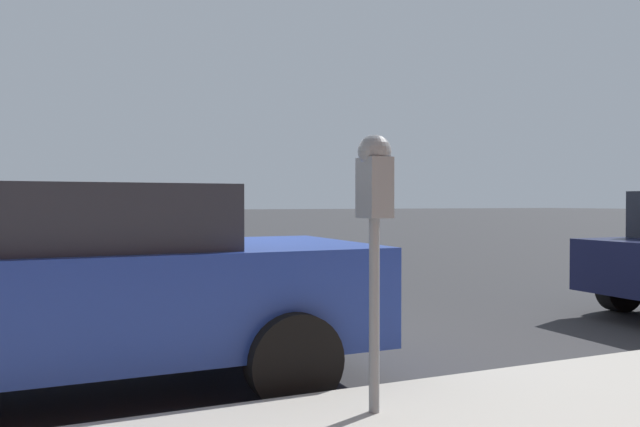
# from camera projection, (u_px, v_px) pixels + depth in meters

# --- Properties ---
(ground_plane) EXTENTS (220.00, 220.00, 0.00)m
(ground_plane) POSITION_uv_depth(u_px,v_px,m) (180.00, 350.00, 5.73)
(ground_plane) COLOR #333335
(parking_meter) EXTENTS (0.21, 0.19, 1.57)m
(parking_meter) POSITION_uv_depth(u_px,v_px,m) (374.00, 200.00, 3.50)
(parking_meter) COLOR gray
(parking_meter) RESTS_ON sidewalk
(car_blue) EXTENTS (2.01, 4.33, 1.48)m
(car_blue) POSITION_uv_depth(u_px,v_px,m) (63.00, 284.00, 4.34)
(car_blue) COLOR navy
(car_blue) RESTS_ON ground_plane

